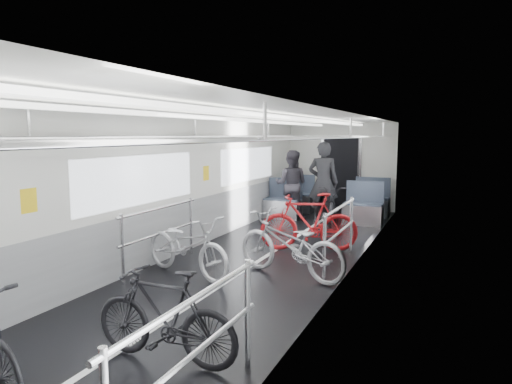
% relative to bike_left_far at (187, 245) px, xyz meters
% --- Properties ---
extents(car_shell, '(3.02, 14.01, 2.41)m').
position_rel_bike_left_far_xyz_m(car_shell, '(0.68, 1.76, 0.67)').
color(car_shell, black).
rests_on(car_shell, ground).
extents(bike_left_far, '(1.85, 1.09, 0.92)m').
position_rel_bike_left_far_xyz_m(bike_left_far, '(0.00, 0.00, 0.00)').
color(bike_left_far, '#BABABF').
rests_on(bike_left_far, floor).
extents(bike_right_near, '(1.50, 0.46, 0.90)m').
position_rel_bike_left_far_xyz_m(bike_right_near, '(1.22, -2.32, -0.01)').
color(bike_right_near, black).
rests_on(bike_right_near, floor).
extents(bike_right_mid, '(1.95, 1.12, 0.97)m').
position_rel_bike_left_far_xyz_m(bike_right_mid, '(1.42, 0.54, 0.03)').
color(bike_right_mid, '#B3B3B8').
rests_on(bike_right_mid, floor).
extents(bike_right_far, '(1.82, 1.05, 1.06)m').
position_rel_bike_left_far_xyz_m(bike_right_far, '(1.23, 2.13, 0.07)').
color(bike_right_far, '#B5161A').
rests_on(bike_right_far, floor).
extents(bike_aisle, '(1.00, 1.87, 0.93)m').
position_rel_bike_left_far_xyz_m(bike_aisle, '(1.02, 4.70, 0.01)').
color(bike_aisle, black).
rests_on(bike_aisle, floor).
extents(person_standing, '(0.75, 0.54, 1.93)m').
position_rel_bike_left_far_xyz_m(person_standing, '(0.76, 4.79, 0.51)').
color(person_standing, black).
rests_on(person_standing, floor).
extents(person_seated, '(0.91, 0.75, 1.71)m').
position_rel_bike_left_far_xyz_m(person_seated, '(-0.13, 5.05, 0.39)').
color(person_seated, '#2D2A32').
rests_on(person_seated, floor).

